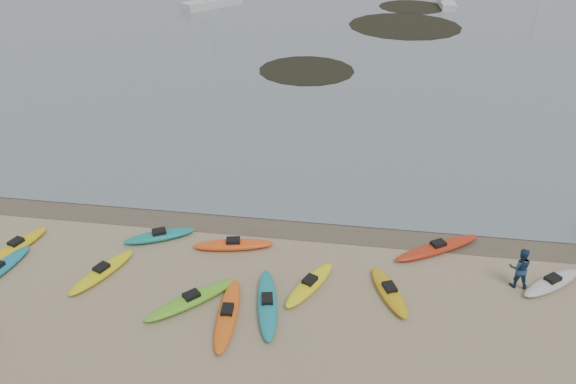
# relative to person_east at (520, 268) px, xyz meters

# --- Properties ---
(ground) EXTENTS (600.00, 600.00, 0.00)m
(ground) POSITION_rel_person_east_xyz_m (-9.08, 3.10, -0.82)
(ground) COLOR tan
(ground) RESTS_ON ground
(wet_sand) EXTENTS (60.00, 60.00, 0.00)m
(wet_sand) POSITION_rel_person_east_xyz_m (-9.08, 2.80, -0.82)
(wet_sand) COLOR brown
(wet_sand) RESTS_ON ground
(kayaks) EXTENTS (23.20, 8.42, 0.34)m
(kayaks) POSITION_rel_person_east_xyz_m (-10.33, -1.04, -0.65)
(kayaks) COLOR silver
(kayaks) RESTS_ON ground
(person_east) EXTENTS (0.84, 0.67, 1.65)m
(person_east) POSITION_rel_person_east_xyz_m (0.00, 0.00, 0.00)
(person_east) COLOR navy
(person_east) RESTS_ON ground
(kelp_mats) EXTENTS (17.11, 31.61, 0.04)m
(kelp_mats) POSITION_rel_person_east_xyz_m (-4.48, 38.14, -0.79)
(kelp_mats) COLOR black
(kelp_mats) RESTS_ON water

